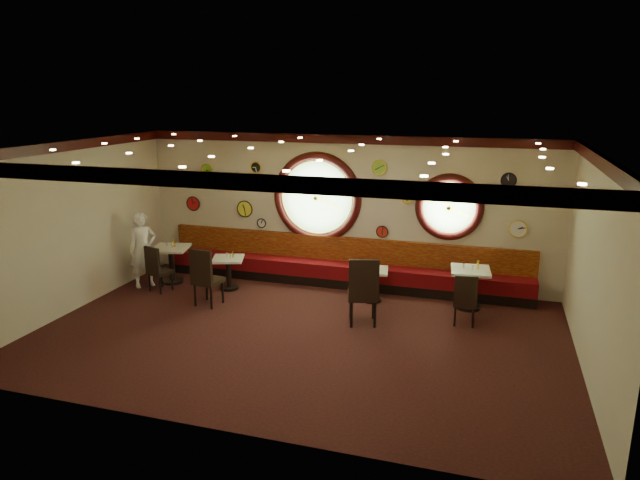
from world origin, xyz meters
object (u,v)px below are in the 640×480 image
(condiment_c_pepper, at_px, (372,267))
(condiment_d_salt, at_px, (464,266))
(condiment_b_bottle, at_px, (233,254))
(waiter, at_px, (143,250))
(chair_a, at_px, (156,266))
(condiment_a_salt, at_px, (167,244))
(condiment_c_salt, at_px, (368,266))
(condiment_d_pepper, at_px, (472,268))
(table_b, at_px, (228,269))
(chair_d, at_px, (465,297))
(table_d, at_px, (470,284))
(condiment_a_bottle, at_px, (174,243))
(condiment_b_pepper, at_px, (230,256))
(table_a, at_px, (172,260))
(chair_b, at_px, (205,274))
(table_c, at_px, (372,281))
(condiment_d_bottle, at_px, (478,265))
(condiment_b_salt, at_px, (227,255))
(condiment_c_bottle, at_px, (378,266))
(chair_c, at_px, (363,287))

(condiment_c_pepper, bearing_deg, condiment_d_salt, 7.11)
(condiment_b_bottle, distance_m, waiter, 1.95)
(chair_a, height_order, condiment_a_salt, chair_a)
(condiment_c_salt, xyz_separation_m, condiment_d_salt, (1.84, 0.15, 0.13))
(condiment_a_salt, xyz_separation_m, condiment_d_pepper, (6.45, 0.18, -0.01))
(table_b, relative_size, condiment_a_salt, 8.19)
(chair_d, distance_m, condiment_b_bottle, 4.84)
(table_d, bearing_deg, condiment_a_bottle, -177.62)
(condiment_a_salt, xyz_separation_m, condiment_b_pepper, (1.55, -0.08, -0.12))
(condiment_a_bottle, xyz_separation_m, waiter, (-0.50, -0.42, -0.07))
(table_a, distance_m, condiment_b_bottle, 1.49)
(chair_a, distance_m, condiment_b_bottle, 1.59)
(chair_b, relative_size, condiment_b_bottle, 5.30)
(table_c, xyz_separation_m, chair_b, (-3.04, -1.23, 0.25))
(chair_d, height_order, condiment_d_salt, chair_d)
(table_a, height_order, condiment_c_pepper, table_a)
(chair_a, distance_m, condiment_c_pepper, 4.46)
(condiment_d_bottle, bearing_deg, chair_d, -99.43)
(condiment_b_salt, height_order, waiter, waiter)
(condiment_a_bottle, height_order, condiment_d_bottle, condiment_a_bottle)
(chair_b, distance_m, condiment_c_bottle, 3.37)
(chair_d, height_order, condiment_c_bottle, chair_d)
(condiment_d_pepper, relative_size, condiment_c_bottle, 0.65)
(chair_d, distance_m, waiter, 6.70)
(condiment_c_pepper, bearing_deg, condiment_c_bottle, 34.76)
(condiment_a_bottle, bearing_deg, chair_d, -5.82)
(chair_b, xyz_separation_m, condiment_d_pepper, (4.94, 1.31, 0.18))
(condiment_d_pepper, height_order, condiment_d_bottle, condiment_d_bottle)
(condiment_c_salt, relative_size, condiment_a_bottle, 0.66)
(table_d, height_order, chair_c, chair_c)
(condiment_c_pepper, distance_m, condiment_a_bottle, 4.36)
(condiment_a_salt, xyz_separation_m, condiment_a_bottle, (0.19, -0.01, 0.03))
(condiment_c_salt, bearing_deg, condiment_d_bottle, 5.31)
(condiment_c_salt, bearing_deg, table_b, -175.95)
(table_d, distance_m, condiment_c_salt, 1.98)
(chair_b, relative_size, condiment_a_bottle, 4.45)
(table_b, bearing_deg, condiment_c_salt, 4.05)
(table_d, distance_m, condiment_c_pepper, 1.89)
(condiment_c_bottle, bearing_deg, condiment_a_salt, -178.50)
(waiter, bearing_deg, condiment_c_bottle, -42.92)
(chair_c, distance_m, waiter, 5.01)
(chair_b, height_order, condiment_d_salt, chair_b)
(condiment_a_salt, distance_m, condiment_a_bottle, 0.19)
(condiment_d_salt, bearing_deg, waiter, -173.88)
(table_c, bearing_deg, condiment_c_bottle, 14.16)
(table_d, distance_m, chair_d, 0.89)
(condiment_b_bottle, bearing_deg, condiment_c_salt, 3.00)
(table_a, bearing_deg, condiment_d_bottle, 3.33)
(condiment_c_salt, bearing_deg, chair_d, -21.62)
(table_d, height_order, chair_b, chair_b)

